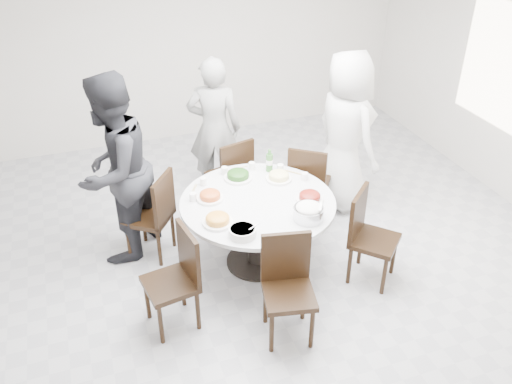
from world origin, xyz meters
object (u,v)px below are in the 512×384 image
object	(u,v)px
chair_nw	(149,215)
soup_bowl	(242,232)
chair_sw	(170,282)
diner_left	(114,170)
dining_table	(258,232)
chair_se	(375,239)
beverage_bottle	(269,160)
chair_s	(289,293)
chair_ne	(309,181)
chair_n	(229,174)
diner_right	(345,132)
diner_middle	(214,129)
rice_bowl	(308,213)

from	to	relation	value
chair_nw	soup_bowl	distance (m)	1.25
chair_sw	diner_left	distance (m)	1.33
dining_table	chair_se	distance (m)	1.14
dining_table	beverage_bottle	world-z (taller)	beverage_bottle
chair_s	diner_left	bearing A→B (deg)	136.51
chair_ne	chair_se	distance (m)	1.20
chair_n	beverage_bottle	size ratio (longest dim) A/B	3.84
chair_n	diner_left	distance (m)	1.42
chair_ne	chair_se	world-z (taller)	same
dining_table	diner_right	xyz separation A→B (m)	(1.31, 0.74, 0.56)
chair_n	chair_se	size ratio (longest dim) A/B	1.00
dining_table	chair_ne	bearing A→B (deg)	35.59
chair_n	diner_middle	xyz separation A→B (m)	(-0.03, 0.43, 0.39)
chair_s	diner_middle	world-z (taller)	diner_middle
chair_sw	rice_bowl	size ratio (longest dim) A/B	3.40
diner_right	beverage_bottle	distance (m)	1.03
diner_right	soup_bowl	size ratio (longest dim) A/B	7.69
diner_left	chair_n	bearing A→B (deg)	146.37
rice_bowl	diner_right	bearing A→B (deg)	50.39
chair_ne	chair_sw	bearing A→B (deg)	68.38
chair_ne	diner_middle	size ratio (longest dim) A/B	0.55
chair_se	beverage_bottle	distance (m)	1.35
chair_sw	diner_right	xyz separation A→B (m)	(2.31, 1.30, 0.46)
chair_n	diner_right	world-z (taller)	diner_right
diner_left	beverage_bottle	world-z (taller)	diner_left
chair_n	soup_bowl	xyz separation A→B (m)	(-0.33, -1.52, 0.31)
dining_table	chair_sw	distance (m)	1.14
chair_ne	beverage_bottle	world-z (taller)	beverage_bottle
beverage_bottle	diner_middle	bearing A→B (deg)	108.58
chair_ne	soup_bowl	size ratio (longest dim) A/B	3.92
rice_bowl	chair_se	bearing A→B (deg)	-14.10
chair_se	diner_left	size ratio (longest dim) A/B	0.49
soup_bowl	chair_sw	bearing A→B (deg)	-173.75
chair_s	beverage_bottle	bearing A→B (deg)	87.14
chair_s	rice_bowl	distance (m)	0.79
chair_s	chair_ne	bearing A→B (deg)	72.24
chair_s	soup_bowl	distance (m)	0.66
diner_right	chair_s	bearing A→B (deg)	130.11
diner_middle	soup_bowl	size ratio (longest dim) A/B	7.11
chair_ne	chair_sw	world-z (taller)	same
chair_sw	diner_left	size ratio (longest dim) A/B	0.49
chair_se	rice_bowl	distance (m)	0.74
diner_right	diner_left	bearing A→B (deg)	80.54
chair_ne	chair_n	bearing A→B (deg)	6.88
diner_left	diner_right	bearing A→B (deg)	131.49
chair_nw	chair_se	xyz separation A→B (m)	(1.95, -1.12, 0.00)
dining_table	chair_n	world-z (taller)	chair_n
chair_ne	chair_n	distance (m)	0.92
chair_ne	diner_right	xyz separation A→B (m)	(0.49, 0.15, 0.46)
chair_ne	chair_s	world-z (taller)	same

